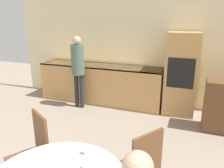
{
  "coord_description": "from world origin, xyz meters",
  "views": [
    {
      "loc": [
        1.08,
        0.21,
        1.98
      ],
      "look_at": [
        0.05,
        2.95,
        1.1
      ],
      "focal_mm": 35.0,
      "sensor_mm": 36.0,
      "label": 1
    }
  ],
  "objects_px": {
    "chair_far_right": "(140,168)",
    "bowl_centre": "(93,167)",
    "oven_unit": "(181,74)",
    "person_standing": "(78,64)",
    "chair_far_left": "(34,151)"
  },
  "relations": [
    {
      "from": "chair_far_left",
      "to": "bowl_centre",
      "type": "height_order",
      "value": "chair_far_left"
    },
    {
      "from": "oven_unit",
      "to": "chair_far_right",
      "type": "xyz_separation_m",
      "value": [
        -0.19,
        -2.82,
        -0.32
      ]
    },
    {
      "from": "person_standing",
      "to": "bowl_centre",
      "type": "bearing_deg",
      "value": -58.89
    },
    {
      "from": "chair_far_right",
      "to": "bowl_centre",
      "type": "height_order",
      "value": "chair_far_right"
    },
    {
      "from": "oven_unit",
      "to": "chair_far_left",
      "type": "bearing_deg",
      "value": -115.1
    },
    {
      "from": "chair_far_right",
      "to": "bowl_centre",
      "type": "xyz_separation_m",
      "value": [
        -0.32,
        -0.42,
        0.23
      ]
    },
    {
      "from": "chair_far_right",
      "to": "bowl_centre",
      "type": "distance_m",
      "value": 0.57
    },
    {
      "from": "person_standing",
      "to": "chair_far_right",
      "type": "bearing_deg",
      "value": -49.62
    },
    {
      "from": "person_standing",
      "to": "bowl_centre",
      "type": "height_order",
      "value": "person_standing"
    },
    {
      "from": "chair_far_right",
      "to": "person_standing",
      "type": "relative_size",
      "value": 0.6
    },
    {
      "from": "oven_unit",
      "to": "person_standing",
      "type": "distance_m",
      "value": 2.22
    },
    {
      "from": "bowl_centre",
      "to": "chair_far_right",
      "type": "bearing_deg",
      "value": 52.84
    },
    {
      "from": "chair_far_left",
      "to": "chair_far_right",
      "type": "relative_size",
      "value": 1.0
    },
    {
      "from": "chair_far_right",
      "to": "oven_unit",
      "type": "bearing_deg",
      "value": -150.58
    },
    {
      "from": "oven_unit",
      "to": "person_standing",
      "type": "relative_size",
      "value": 1.06
    }
  ]
}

